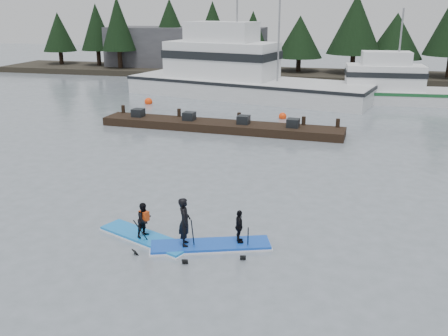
% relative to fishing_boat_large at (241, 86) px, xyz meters
% --- Properties ---
extents(ground, '(160.00, 160.00, 0.00)m').
position_rel_fishing_boat_large_xyz_m(ground, '(4.23, -28.73, -0.87)').
color(ground, slate).
rests_on(ground, ground).
extents(far_shore, '(70.00, 8.00, 0.60)m').
position_rel_fishing_boat_large_xyz_m(far_shore, '(4.23, 13.27, -0.57)').
color(far_shore, '#2D281E').
rests_on(far_shore, ground).
extents(treeline, '(60.00, 4.00, 8.00)m').
position_rel_fishing_boat_large_xyz_m(treeline, '(4.23, 13.27, -0.87)').
color(treeline, black).
rests_on(treeline, ground).
extents(waterfront_building, '(18.00, 6.00, 5.00)m').
position_rel_fishing_boat_large_xyz_m(waterfront_building, '(-9.77, 15.27, 1.63)').
color(waterfront_building, '#4C4C51').
rests_on(waterfront_building, ground).
extents(fishing_boat_large, '(21.15, 10.28, 11.20)m').
position_rel_fishing_boat_large_xyz_m(fishing_boat_large, '(0.00, 0.00, 0.00)').
color(fishing_boat_large, silver).
rests_on(fishing_boat_large, ground).
extents(fishing_boat_medium, '(13.32, 4.64, 7.98)m').
position_rel_fishing_boat_large_xyz_m(fishing_boat_medium, '(12.68, 0.40, -0.32)').
color(fishing_boat_medium, silver).
rests_on(fishing_boat_medium, ground).
extents(floating_dock, '(15.12, 2.86, 0.50)m').
position_rel_fishing_boat_large_xyz_m(floating_dock, '(1.33, -12.16, -0.62)').
color(floating_dock, black).
rests_on(floating_dock, ground).
extents(buoy_a, '(0.62, 0.62, 0.62)m').
position_rel_fishing_boat_large_xyz_m(buoy_a, '(-6.25, -5.06, -0.87)').
color(buoy_a, '#FF3F0C').
rests_on(buoy_a, ground).
extents(buoy_b, '(0.53, 0.53, 0.53)m').
position_rel_fishing_boat_large_xyz_m(buoy_b, '(4.62, -7.89, -0.87)').
color(buoy_b, '#FF3F0C').
rests_on(buoy_b, ground).
extents(paddleboard_solo, '(3.50, 2.12, 1.76)m').
position_rel_fishing_boat_large_xyz_m(paddleboard_solo, '(2.75, -27.39, -0.53)').
color(paddleboard_solo, '#177DDB').
rests_on(paddleboard_solo, ground).
extents(paddleboard_duo, '(3.81, 2.08, 2.20)m').
position_rel_fishing_boat_large_xyz_m(paddleboard_duo, '(4.86, -27.44, -0.39)').
color(paddleboard_duo, blue).
rests_on(paddleboard_duo, ground).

